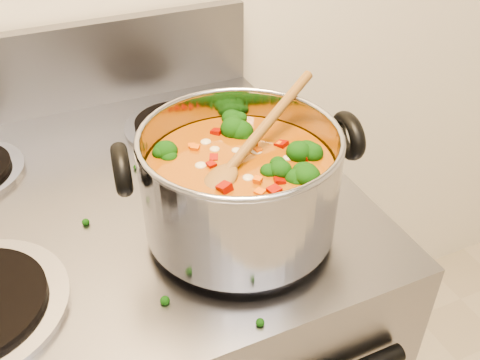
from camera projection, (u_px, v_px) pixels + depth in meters
The scene contains 3 objects.
stockpot at pixel (240, 184), 0.70m from camera, with size 0.32×0.26×0.16m.
wooden_spoon at pixel (245, 151), 0.68m from camera, with size 0.23×0.15×0.08m.
cooktop_crumbs at pixel (318, 279), 0.67m from camera, with size 0.28×0.10×0.01m.
Camera 1 is at (-0.08, 0.50, 1.42)m, focal length 40.00 mm.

